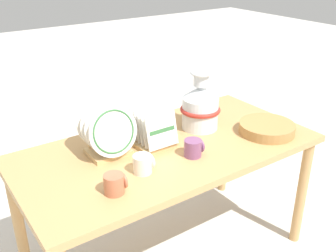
# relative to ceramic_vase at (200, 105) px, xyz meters

# --- Properties ---
(display_table) EXTENTS (1.49, 0.75, 0.70)m
(display_table) POSITION_rel_ceramic_vase_xyz_m (-0.27, -0.08, -0.21)
(display_table) COLOR tan
(display_table) RESTS_ON ground_plane
(ceramic_vase) EXTENTS (0.22, 0.22, 0.32)m
(ceramic_vase) POSITION_rel_ceramic_vase_xyz_m (0.00, 0.00, 0.00)
(ceramic_vase) COLOR silver
(ceramic_vase) RESTS_ON display_table
(dish_rack_round_plates) EXTENTS (0.24, 0.20, 0.26)m
(dish_rack_round_plates) POSITION_rel_ceramic_vase_xyz_m (-0.54, 0.01, -0.02)
(dish_rack_round_plates) COLOR tan
(dish_rack_round_plates) RESTS_ON display_table
(dish_rack_square_plates) EXTENTS (0.19, 0.18, 0.19)m
(dish_rack_square_plates) POSITION_rel_ceramic_vase_xyz_m (-0.32, -0.03, -0.06)
(dish_rack_square_plates) COLOR tan
(dish_rack_square_plates) RESTS_ON display_table
(wicker_charger_stack) EXTENTS (0.29, 0.29, 0.05)m
(wicker_charger_stack) POSITION_rel_ceramic_vase_xyz_m (0.25, -0.25, -0.10)
(wicker_charger_stack) COLOR #AD7F47
(wicker_charger_stack) RESTS_ON display_table
(mug_terracotta_glaze) EXTENTS (0.09, 0.08, 0.08)m
(mug_terracotta_glaze) POSITION_rel_ceramic_vase_xyz_m (-0.67, -0.29, -0.09)
(mug_terracotta_glaze) COLOR #B76647
(mug_terracotta_glaze) RESTS_ON display_table
(mug_plum_glaze) EXTENTS (0.09, 0.08, 0.08)m
(mug_plum_glaze) POSITION_rel_ceramic_vase_xyz_m (-0.22, -0.23, -0.09)
(mug_plum_glaze) COLOR #7A4770
(mug_plum_glaze) RESTS_ON display_table
(mug_cream_glaze) EXTENTS (0.09, 0.08, 0.08)m
(mug_cream_glaze) POSITION_rel_ceramic_vase_xyz_m (-0.49, -0.22, -0.09)
(mug_cream_glaze) COLOR silver
(mug_cream_glaze) RESTS_ON display_table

